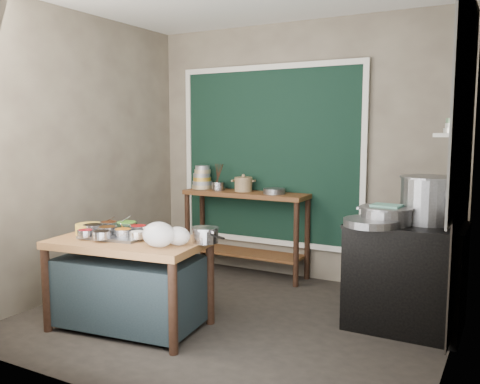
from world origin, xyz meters
The scene contains 30 objects.
floor centered at (0.00, 0.00, -0.01)m, with size 3.50×3.00×0.02m, color black.
back_wall centered at (0.00, 1.51, 1.40)m, with size 3.50×0.02×2.80m, color gray.
left_wall centered at (-1.76, 0.00, 1.40)m, with size 0.02×3.00×2.80m, color gray.
right_wall centered at (1.76, 0.00, 1.40)m, with size 0.02×3.00×2.80m, color gray.
curtain_panel centered at (-0.35, 1.47, 1.35)m, with size 2.10×0.02×1.90m, color black.
curtain_frame centered at (-0.35, 1.46, 1.35)m, with size 2.22×0.03×2.02m, color beige, non-canonical shape.
tile_panel centered at (1.74, 0.55, 1.85)m, with size 0.02×1.70×1.70m, color #B2B2AA.
soot_patch centered at (1.74, 0.65, 0.70)m, with size 0.01×1.30×1.30m, color black.
wall_shelf centered at (1.63, 0.85, 1.60)m, with size 0.22×0.70×0.03m, color beige.
prep_table centered at (-0.65, -0.57, 0.38)m, with size 1.25×0.72×0.75m, color #935F35.
back_counter centered at (-0.55, 1.28, 0.47)m, with size 1.45×0.40×0.95m, color #573718.
stove_block centered at (1.35, 0.55, 0.42)m, with size 0.90×0.68×0.85m, color black.
stove_top centered at (1.35, 0.55, 0.86)m, with size 0.92×0.69×0.03m, color black.
condiment_tray centered at (-0.80, -0.55, 0.76)m, with size 0.54×0.38×0.02m, color gray.
condiment_bowls centered at (-0.82, -0.53, 0.81)m, with size 0.64×0.51×0.07m.
yellow_basin centered at (-1.09, -0.57, 0.79)m, with size 0.23×0.23×0.09m, color gold.
saucepan centered at (-0.03, -0.37, 0.81)m, with size 0.22×0.22×0.12m, color gray, non-canonical shape.
plastic_bag_a centered at (-0.26, -0.67, 0.85)m, with size 0.26×0.22×0.19m, color white.
plastic_bag_b centered at (-0.17, -0.55, 0.82)m, with size 0.19×0.17×0.15m, color white.
bowl_stack centered at (-1.15, 1.32, 1.07)m, with size 0.24×0.24×0.27m.
utensil_cup centered at (-0.90, 1.28, 1.00)m, with size 0.16×0.16×0.09m, color gray.
ceramic_crock centered at (-0.59, 1.30, 1.02)m, with size 0.21×0.21×0.14m, color #8C6F4C, non-canonical shape.
wide_bowl centered at (-0.19, 1.27, 0.98)m, with size 0.24×0.24×0.06m, color gray.
stock_pot centered at (1.50, 0.64, 1.07)m, with size 0.49×0.49×0.39m, color gray, non-canonical shape.
pot_lid centered at (1.62, 0.62, 1.07)m, with size 0.38×0.38×0.02m, color gray.
steamer centered at (1.20, 0.43, 0.95)m, with size 0.44×0.44×0.14m, color gray, non-canonical shape.
green_cloth centered at (1.20, 0.43, 1.03)m, with size 0.23×0.17×0.02m, color #60A092.
shallow_pan centered at (1.12, 0.27, 0.91)m, with size 0.44×0.44×0.06m, color gray.
shelf_bowl_stack centered at (1.63, 0.83, 1.67)m, with size 0.15×0.15×0.12m.
shelf_bowl_green centered at (1.63, 1.00, 1.64)m, with size 0.14×0.14×0.05m, color gray.
Camera 1 is at (2.11, -3.72, 1.64)m, focal length 38.00 mm.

